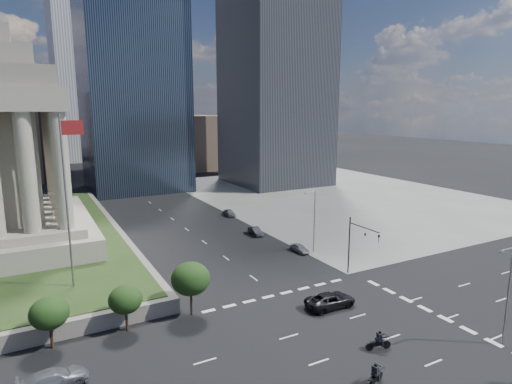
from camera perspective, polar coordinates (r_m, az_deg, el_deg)
ground at (r=132.44m, az=-16.82°, el=0.78°), size 500.00×500.00×0.00m
sidewalk_ne at (r=115.62m, az=10.55°, el=-0.36°), size 68.00×90.00×0.03m
flagpole at (r=52.95m, az=-23.85°, el=-0.08°), size 2.52×0.24×20.00m
midrise_glass at (r=126.27m, az=-16.20°, el=14.02°), size 26.00×26.00×60.00m
highrise_ne at (r=134.51m, az=2.67°, el=22.82°), size 26.00×28.00×100.00m
building_filler_ne at (r=168.61m, az=-8.38°, el=6.66°), size 20.00×30.00×20.00m
building_filler_nw at (r=158.28m, az=-30.14°, el=6.48°), size 24.00×30.00×28.00m
traffic_signal_ne at (r=59.01m, az=13.49°, el=-6.23°), size 0.30×5.74×8.00m
street_lamp_south at (r=47.73m, az=30.51°, el=-11.16°), size 2.13×0.22×10.00m
street_lamp_north at (r=67.84m, az=7.67°, el=-3.41°), size 2.13×0.22×10.00m
pickup_truck at (r=51.40m, az=9.89°, el=-14.01°), size 2.91×6.08×1.67m
suv_grey at (r=41.46m, az=-25.39°, el=-21.61°), size 5.71×2.99×1.58m
parked_sedan_near at (r=68.99m, az=5.86°, el=-7.46°), size 1.57×3.83×1.30m
parked_sedan_mid at (r=77.60m, az=-0.07°, el=-5.27°), size 1.85×4.29×1.38m
parked_sedan_far at (r=91.31m, az=-3.56°, el=-2.78°), size 1.95×4.28×1.42m
motorcycle_lead at (r=44.26m, az=16.01°, el=-18.47°), size 2.69×1.38×1.93m
motorcycle_trail at (r=39.37m, az=15.53°, el=-22.42°), size 2.76×1.53×1.99m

